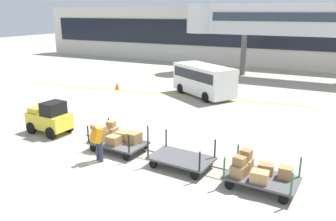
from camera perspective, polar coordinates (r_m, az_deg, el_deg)
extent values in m
plane|color=#A8A08E|center=(14.29, -9.78, -6.94)|extent=(120.00, 120.00, 0.00)
cube|color=yellow|center=(24.04, -2.86, 2.93)|extent=(21.59, 3.10, 0.01)
cube|color=beige|center=(37.39, 14.81, 12.00)|extent=(54.74, 2.40, 6.12)
cube|color=black|center=(36.15, 14.41, 12.38)|extent=(52.01, 0.12, 2.80)
cube|color=silver|center=(30.66, 20.76, 14.22)|extent=(15.10, 2.20, 2.60)
cylinder|color=silver|center=(32.64, 5.95, 15.23)|extent=(3.00, 3.00, 2.60)
cube|color=#2D3847|center=(29.52, 20.53, 14.59)|extent=(13.59, 0.08, 0.70)
cylinder|color=#59595B|center=(31.64, 12.63, 9.19)|extent=(0.50, 0.50, 3.67)
cube|color=gold|center=(17.00, -19.46, -1.58)|extent=(2.18, 1.25, 0.70)
cube|color=black|center=(16.55, -18.86, 0.35)|extent=(0.87, 1.05, 0.60)
cube|color=gold|center=(17.31, -20.84, 0.22)|extent=(0.77, 0.98, 0.24)
cylinder|color=black|center=(17.93, -19.48, -1.84)|extent=(0.57, 0.22, 0.56)
cylinder|color=black|center=(17.33, -22.12, -2.74)|extent=(0.57, 0.22, 0.56)
cylinder|color=black|center=(16.93, -16.52, -2.63)|extent=(0.57, 0.22, 0.56)
cylinder|color=black|center=(16.30, -19.21, -3.62)|extent=(0.57, 0.22, 0.56)
cube|color=#4C4C4F|center=(14.23, -8.40, -5.41)|extent=(2.40, 1.57, 0.08)
cylinder|color=black|center=(15.21, -10.01, -2.48)|extent=(0.06, 0.06, 0.70)
cylinder|color=black|center=(14.33, -13.38, -3.88)|extent=(0.06, 0.06, 0.70)
cylinder|color=black|center=(13.97, -3.42, -3.97)|extent=(0.06, 0.06, 0.70)
cylinder|color=black|center=(13.00, -6.65, -5.64)|extent=(0.06, 0.06, 0.70)
cylinder|color=black|center=(15.25, -9.47, -4.75)|extent=(0.33, 0.12, 0.32)
cylinder|color=black|center=(14.44, -12.53, -6.17)|extent=(0.33, 0.12, 0.32)
cylinder|color=black|center=(14.25, -4.14, -6.11)|extent=(0.33, 0.12, 0.32)
cylinder|color=black|center=(13.38, -7.10, -7.75)|extent=(0.33, 0.12, 0.32)
cylinder|color=#333333|center=(15.19, -12.79, -4.31)|extent=(0.70, 0.10, 0.05)
cube|color=tan|center=(14.81, -9.57, -3.55)|extent=(0.51, 0.49, 0.42)
cube|color=#9E7A4C|center=(14.31, -11.32, -4.28)|extent=(0.47, 0.51, 0.46)
cube|color=olive|center=(14.34, -7.69, -4.25)|extent=(0.57, 0.53, 0.37)
cube|color=olive|center=(13.91, -9.17, -4.98)|extent=(0.53, 0.50, 0.37)
cube|color=olive|center=(13.96, -5.71, -4.61)|extent=(0.52, 0.58, 0.44)
cube|color=olive|center=(14.70, -9.63, -2.31)|extent=(0.37, 0.29, 0.26)
cube|color=olive|center=(14.20, -11.39, -3.04)|extent=(0.46, 0.34, 0.20)
cube|color=#4C4C4F|center=(12.66, 2.27, -8.09)|extent=(2.40, 1.57, 0.08)
cylinder|color=black|center=(13.52, -0.32, -4.65)|extent=(0.06, 0.06, 0.70)
cylinder|color=black|center=(12.52, -3.42, -6.46)|extent=(0.06, 0.06, 0.70)
cylinder|color=black|center=(12.62, 7.95, -6.40)|extent=(0.06, 0.06, 0.70)
cylinder|color=black|center=(11.54, 5.37, -8.56)|extent=(0.06, 0.06, 0.70)
cylinder|color=black|center=(13.61, 0.28, -7.19)|extent=(0.33, 0.12, 0.32)
cylinder|color=black|center=(12.69, -2.51, -9.02)|extent=(0.33, 0.12, 0.32)
cylinder|color=black|center=(12.89, 6.96, -8.73)|extent=(0.33, 0.12, 0.32)
cylinder|color=black|center=(11.92, 4.54, -10.85)|extent=(0.33, 0.12, 0.32)
cylinder|color=#333333|center=(13.40, -3.39, -6.78)|extent=(0.70, 0.10, 0.05)
cube|color=#4C4C4F|center=(11.67, 15.51, -10.97)|extent=(2.40, 1.57, 0.08)
cylinder|color=#237033|center=(12.34, 11.75, -7.15)|extent=(0.06, 0.06, 0.70)
cylinder|color=#237033|center=(11.23, 9.48, -9.47)|extent=(0.06, 0.06, 0.70)
cylinder|color=#237033|center=(11.89, 21.48, -8.93)|extent=(0.06, 0.06, 0.70)
cylinder|color=#237033|center=(10.74, 20.21, -11.59)|extent=(0.06, 0.06, 0.70)
cylinder|color=black|center=(12.48, 12.37, -9.88)|extent=(0.33, 0.12, 0.32)
cylinder|color=black|center=(11.48, 10.36, -12.22)|extent=(0.33, 0.12, 0.32)
cylinder|color=black|center=(12.13, 20.22, -11.39)|extent=(0.33, 0.12, 0.32)
cylinder|color=black|center=(11.09, 18.94, -14.00)|extent=(0.33, 0.12, 0.32)
cylinder|color=#333333|center=(12.09, 8.59, -9.62)|extent=(0.70, 0.10, 0.05)
cube|color=#A87F4C|center=(11.99, 12.96, -8.81)|extent=(0.50, 0.52, 0.37)
cube|color=#9E7A4C|center=(11.47, 11.95, -9.91)|extent=(0.53, 0.59, 0.38)
cube|color=#9E7A4C|center=(11.88, 16.21, -9.42)|extent=(0.52, 0.41, 0.33)
cube|color=tan|center=(11.25, 15.24, -10.75)|extent=(0.56, 0.46, 0.37)
cube|color=#A87F4C|center=(11.72, 19.25, -9.90)|extent=(0.42, 0.39, 0.39)
cube|color=olive|center=(11.85, 13.07, -7.27)|extent=(0.41, 0.39, 0.34)
cube|color=olive|center=(11.33, 12.05, -8.37)|extent=(0.44, 0.40, 0.30)
cylinder|color=#2D334C|center=(13.50, -11.76, -6.60)|extent=(0.16, 0.16, 0.82)
cylinder|color=#2D334C|center=(13.34, -11.30, -6.86)|extent=(0.16, 0.16, 0.82)
cube|color=orange|center=(13.13, -12.07, -4.12)|extent=(0.52, 0.53, 0.61)
sphere|color=#8C6647|center=(12.95, -12.62, -2.72)|extent=(0.22, 0.22, 0.22)
cube|color=white|center=(23.21, 6.06, 5.25)|extent=(5.07, 4.17, 1.90)
cube|color=#1E232D|center=(23.14, 6.09, 6.23)|extent=(4.77, 4.00, 0.64)
cylinder|color=black|center=(24.08, 2.21, 3.78)|extent=(0.70, 0.57, 0.68)
cylinder|color=black|center=(21.72, 6.50, 2.28)|extent=(0.70, 0.57, 0.68)
cone|color=#EA590F|center=(25.46, -8.60, 4.15)|extent=(0.36, 0.36, 0.55)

